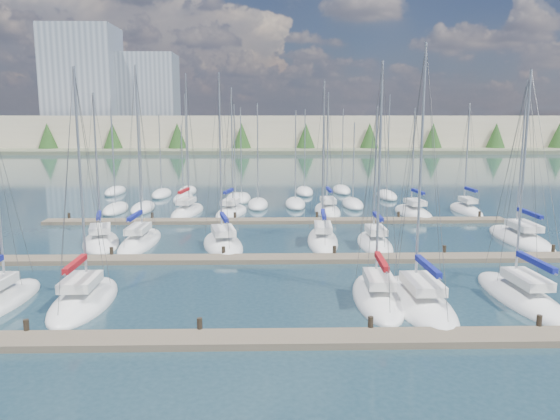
{
  "coord_description": "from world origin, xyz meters",
  "views": [
    {
      "loc": [
        -0.81,
        -21.26,
        10.15
      ],
      "look_at": [
        0.0,
        14.0,
        4.0
      ],
      "focal_mm": 35.0,
      "sensor_mm": 36.0,
      "label": 1
    }
  ],
  "objects_px": {
    "sailboat_c": "(84,300)",
    "sailboat_j": "(223,244)",
    "sailboat_k": "(323,240)",
    "sailboat_b": "(0,302)",
    "sailboat_e": "(419,302)",
    "sailboat_f": "(521,297)",
    "sailboat_l": "(375,244)",
    "sailboat_d": "(377,297)",
    "sailboat_o": "(231,212)",
    "sailboat_p": "(327,210)",
    "sailboat_q": "(413,213)",
    "sailboat_r": "(466,210)",
    "sailboat_m": "(520,239)",
    "sailboat_i": "(140,242)",
    "sailboat_h": "(101,242)",
    "sailboat_n": "(188,211)"
  },
  "relations": [
    {
      "from": "sailboat_l",
      "to": "sailboat_i",
      "type": "bearing_deg",
      "value": 176.7
    },
    {
      "from": "sailboat_c",
      "to": "sailboat_q",
      "type": "distance_m",
      "value": 36.59
    },
    {
      "from": "sailboat_h",
      "to": "sailboat_o",
      "type": "distance_m",
      "value": 16.37
    },
    {
      "from": "sailboat_m",
      "to": "sailboat_e",
      "type": "distance_m",
      "value": 19.58
    },
    {
      "from": "sailboat_r",
      "to": "sailboat_d",
      "type": "xyz_separation_m",
      "value": [
        -15.01,
        -27.72,
        -0.01
      ]
    },
    {
      "from": "sailboat_d",
      "to": "sailboat_l",
      "type": "bearing_deg",
      "value": 82.46
    },
    {
      "from": "sailboat_m",
      "to": "sailboat_o",
      "type": "height_order",
      "value": "sailboat_o"
    },
    {
      "from": "sailboat_l",
      "to": "sailboat_d",
      "type": "relative_size",
      "value": 0.84
    },
    {
      "from": "sailboat_j",
      "to": "sailboat_i",
      "type": "xyz_separation_m",
      "value": [
        -6.67,
        0.94,
        0.01
      ]
    },
    {
      "from": "sailboat_m",
      "to": "sailboat_q",
      "type": "relative_size",
      "value": 1.18
    },
    {
      "from": "sailboat_r",
      "to": "sailboat_k",
      "type": "bearing_deg",
      "value": -143.19
    },
    {
      "from": "sailboat_k",
      "to": "sailboat_l",
      "type": "distance_m",
      "value": 4.19
    },
    {
      "from": "sailboat_n",
      "to": "sailboat_q",
      "type": "distance_m",
      "value": 23.54
    },
    {
      "from": "sailboat_m",
      "to": "sailboat_d",
      "type": "height_order",
      "value": "sailboat_d"
    },
    {
      "from": "sailboat_l",
      "to": "sailboat_f",
      "type": "height_order",
      "value": "sailboat_f"
    },
    {
      "from": "sailboat_h",
      "to": "sailboat_k",
      "type": "distance_m",
      "value": 17.73
    },
    {
      "from": "sailboat_p",
      "to": "sailboat_o",
      "type": "xyz_separation_m",
      "value": [
        -10.12,
        -0.91,
        0.01
      ]
    },
    {
      "from": "sailboat_o",
      "to": "sailboat_e",
      "type": "bearing_deg",
      "value": -54.33
    },
    {
      "from": "sailboat_k",
      "to": "sailboat_b",
      "type": "relative_size",
      "value": 1.25
    },
    {
      "from": "sailboat_p",
      "to": "sailboat_h",
      "type": "height_order",
      "value": "sailboat_p"
    },
    {
      "from": "sailboat_d",
      "to": "sailboat_e",
      "type": "bearing_deg",
      "value": -18.83
    },
    {
      "from": "sailboat_r",
      "to": "sailboat_f",
      "type": "height_order",
      "value": "sailboat_f"
    },
    {
      "from": "sailboat_r",
      "to": "sailboat_f",
      "type": "xyz_separation_m",
      "value": [
        -7.01,
        -27.88,
        -0.02
      ]
    },
    {
      "from": "sailboat_p",
      "to": "sailboat_l",
      "type": "distance_m",
      "value": 15.4
    },
    {
      "from": "sailboat_o",
      "to": "sailboat_n",
      "type": "distance_m",
      "value": 4.67
    },
    {
      "from": "sailboat_h",
      "to": "sailboat_e",
      "type": "distance_m",
      "value": 25.95
    },
    {
      "from": "sailboat_o",
      "to": "sailboat_k",
      "type": "bearing_deg",
      "value": -45.28
    },
    {
      "from": "sailboat_b",
      "to": "sailboat_j",
      "type": "bearing_deg",
      "value": 53.67
    },
    {
      "from": "sailboat_r",
      "to": "sailboat_q",
      "type": "distance_m",
      "value": 6.12
    },
    {
      "from": "sailboat_h",
      "to": "sailboat_i",
      "type": "distance_m",
      "value": 3.11
    },
    {
      "from": "sailboat_k",
      "to": "sailboat_d",
      "type": "distance_m",
      "value": 14.14
    },
    {
      "from": "sailboat_f",
      "to": "sailboat_m",
      "type": "bearing_deg",
      "value": 62.36
    },
    {
      "from": "sailboat_p",
      "to": "sailboat_d",
      "type": "xyz_separation_m",
      "value": [
        -0.27,
        -27.98,
        -0.0
      ]
    },
    {
      "from": "sailboat_l",
      "to": "sailboat_b",
      "type": "height_order",
      "value": "sailboat_l"
    },
    {
      "from": "sailboat_c",
      "to": "sailboat_j",
      "type": "distance_m",
      "value": 14.54
    },
    {
      "from": "sailboat_r",
      "to": "sailboat_q",
      "type": "xyz_separation_m",
      "value": [
        -5.99,
        -1.29,
        -0.02
      ]
    },
    {
      "from": "sailboat_c",
      "to": "sailboat_d",
      "type": "height_order",
      "value": "sailboat_d"
    },
    {
      "from": "sailboat_d",
      "to": "sailboat_b",
      "type": "bearing_deg",
      "value": -176.44
    },
    {
      "from": "sailboat_l",
      "to": "sailboat_m",
      "type": "bearing_deg",
      "value": 6.94
    },
    {
      "from": "sailboat_f",
      "to": "sailboat_b",
      "type": "relative_size",
      "value": 1.22
    },
    {
      "from": "sailboat_i",
      "to": "sailboat_j",
      "type": "bearing_deg",
      "value": -5.93
    },
    {
      "from": "sailboat_j",
      "to": "sailboat_k",
      "type": "relative_size",
      "value": 1.04
    },
    {
      "from": "sailboat_h",
      "to": "sailboat_e",
      "type": "bearing_deg",
      "value": -49.35
    },
    {
      "from": "sailboat_m",
      "to": "sailboat_l",
      "type": "relative_size",
      "value": 1.18
    },
    {
      "from": "sailboat_p",
      "to": "sailboat_h",
      "type": "distance_m",
      "value": 24.25
    },
    {
      "from": "sailboat_e",
      "to": "sailboat_f",
      "type": "xyz_separation_m",
      "value": [
        5.9,
        0.67,
        -0.0
      ]
    },
    {
      "from": "sailboat_i",
      "to": "sailboat_p",
      "type": "bearing_deg",
      "value": 42.75
    },
    {
      "from": "sailboat_q",
      "to": "sailboat_i",
      "type": "bearing_deg",
      "value": -159.62
    },
    {
      "from": "sailboat_o",
      "to": "sailboat_q",
      "type": "xyz_separation_m",
      "value": [
        18.87,
        -0.64,
        -0.02
      ]
    },
    {
      "from": "sailboat_j",
      "to": "sailboat_q",
      "type": "height_order",
      "value": "sailboat_j"
    }
  ]
}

